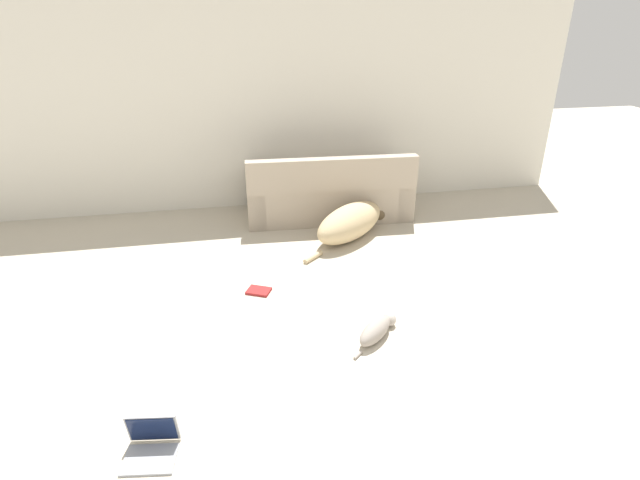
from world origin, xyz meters
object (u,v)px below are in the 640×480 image
object	(u,v)px
couch	(329,195)
book_red	(259,291)
dog	(352,222)
laptop_open	(151,441)
cat	(377,329)

from	to	relation	value
couch	book_red	xyz separation A→B (m)	(-0.98, -1.64, -0.26)
dog	book_red	distance (m)	1.51
book_red	couch	bearing A→B (deg)	59.15
dog	couch	bearing A→B (deg)	59.78
laptop_open	book_red	xyz separation A→B (m)	(0.74, 1.65, -0.06)
couch	dog	world-z (taller)	couch
dog	book_red	world-z (taller)	dog
cat	couch	bearing A→B (deg)	42.76
couch	cat	distance (m)	2.51
dog	laptop_open	bearing A→B (deg)	-166.62
cat	book_red	distance (m)	1.20
dog	laptop_open	xyz separation A→B (m)	(-1.85, -2.65, -0.11)
cat	laptop_open	size ratio (longest dim) A/B	1.44
cat	laptop_open	xyz separation A→B (m)	(-1.58, -0.80, -0.00)
couch	book_red	size ratio (longest dim) A/B	7.96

